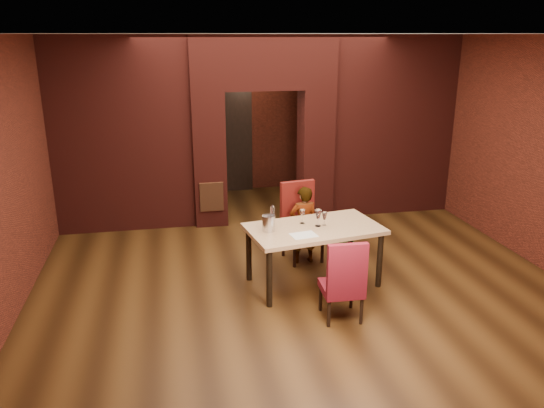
{
  "coord_description": "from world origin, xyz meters",
  "views": [
    {
      "loc": [
        -1.64,
        -6.96,
        3.2
      ],
      "look_at": [
        -0.24,
        0.0,
        0.92
      ],
      "focal_mm": 35.0,
      "sensor_mm": 36.0,
      "label": 1
    }
  ],
  "objects_px": {
    "chair_near": "(342,278)",
    "person_seated": "(303,225)",
    "chair_far": "(303,223)",
    "wine_bucket": "(269,223)",
    "wine_glass_b": "(318,218)",
    "wine_glass_a": "(302,217)",
    "wine_glass_c": "(324,219)",
    "dining_table": "(313,255)",
    "water_bottle": "(273,215)",
    "potted_plant": "(348,240)"
  },
  "relations": [
    {
      "from": "chair_near",
      "to": "wine_bucket",
      "type": "distance_m",
      "value": 1.21
    },
    {
      "from": "chair_near",
      "to": "wine_glass_a",
      "type": "distance_m",
      "value": 1.18
    },
    {
      "from": "chair_far",
      "to": "person_seated",
      "type": "height_order",
      "value": "same"
    },
    {
      "from": "dining_table",
      "to": "wine_glass_b",
      "type": "height_order",
      "value": "wine_glass_b"
    },
    {
      "from": "chair_far",
      "to": "chair_near",
      "type": "height_order",
      "value": "chair_far"
    },
    {
      "from": "wine_glass_a",
      "to": "water_bottle",
      "type": "xyz_separation_m",
      "value": [
        -0.4,
        0.02,
        0.04
      ]
    },
    {
      "from": "potted_plant",
      "to": "person_seated",
      "type": "bearing_deg",
      "value": -163.7
    },
    {
      "from": "dining_table",
      "to": "wine_glass_b",
      "type": "xyz_separation_m",
      "value": [
        0.06,
        0.02,
        0.51
      ]
    },
    {
      "from": "wine_glass_a",
      "to": "wine_glass_b",
      "type": "height_order",
      "value": "wine_glass_b"
    },
    {
      "from": "wine_glass_b",
      "to": "wine_bucket",
      "type": "distance_m",
      "value": 0.67
    },
    {
      "from": "chair_far",
      "to": "water_bottle",
      "type": "height_order",
      "value": "chair_far"
    },
    {
      "from": "chair_near",
      "to": "wine_glass_b",
      "type": "bearing_deg",
      "value": -86.64
    },
    {
      "from": "wine_glass_c",
      "to": "person_seated",
      "type": "bearing_deg",
      "value": 98.37
    },
    {
      "from": "dining_table",
      "to": "wine_glass_c",
      "type": "height_order",
      "value": "wine_glass_c"
    },
    {
      "from": "wine_glass_a",
      "to": "water_bottle",
      "type": "height_order",
      "value": "water_bottle"
    },
    {
      "from": "potted_plant",
      "to": "wine_glass_b",
      "type": "bearing_deg",
      "value": -129.89
    },
    {
      "from": "person_seated",
      "to": "water_bottle",
      "type": "bearing_deg",
      "value": 39.82
    },
    {
      "from": "dining_table",
      "to": "wine_glass_a",
      "type": "bearing_deg",
      "value": 116.83
    },
    {
      "from": "person_seated",
      "to": "water_bottle",
      "type": "height_order",
      "value": "person_seated"
    },
    {
      "from": "chair_near",
      "to": "person_seated",
      "type": "height_order",
      "value": "person_seated"
    },
    {
      "from": "chair_far",
      "to": "wine_bucket",
      "type": "relative_size",
      "value": 5.61
    },
    {
      "from": "wine_bucket",
      "to": "potted_plant",
      "type": "relative_size",
      "value": 0.55
    },
    {
      "from": "dining_table",
      "to": "wine_glass_b",
      "type": "relative_size",
      "value": 7.6
    },
    {
      "from": "chair_near",
      "to": "wine_glass_b",
      "type": "height_order",
      "value": "wine_glass_b"
    },
    {
      "from": "person_seated",
      "to": "wine_bucket",
      "type": "relative_size",
      "value": 5.61
    },
    {
      "from": "dining_table",
      "to": "wine_bucket",
      "type": "relative_size",
      "value": 8.38
    },
    {
      "from": "wine_glass_b",
      "to": "potted_plant",
      "type": "bearing_deg",
      "value": 50.11
    },
    {
      "from": "wine_glass_c",
      "to": "wine_bucket",
      "type": "xyz_separation_m",
      "value": [
        -0.75,
        -0.05,
        0.01
      ]
    },
    {
      "from": "wine_glass_c",
      "to": "wine_glass_a",
      "type": "bearing_deg",
      "value": 152.8
    },
    {
      "from": "wine_glass_c",
      "to": "potted_plant",
      "type": "xyz_separation_m",
      "value": [
        0.68,
        0.91,
        -0.71
      ]
    },
    {
      "from": "chair_near",
      "to": "chair_far",
      "type": "bearing_deg",
      "value": -87.31
    },
    {
      "from": "person_seated",
      "to": "potted_plant",
      "type": "height_order",
      "value": "person_seated"
    },
    {
      "from": "person_seated",
      "to": "wine_glass_b",
      "type": "distance_m",
      "value": 0.77
    },
    {
      "from": "chair_near",
      "to": "wine_bucket",
      "type": "bearing_deg",
      "value": -50.92
    },
    {
      "from": "dining_table",
      "to": "water_bottle",
      "type": "xyz_separation_m",
      "value": [
        -0.51,
        0.18,
        0.54
      ]
    },
    {
      "from": "wine_glass_c",
      "to": "water_bottle",
      "type": "distance_m",
      "value": 0.68
    },
    {
      "from": "wine_glass_a",
      "to": "potted_plant",
      "type": "bearing_deg",
      "value": 39.44
    },
    {
      "from": "chair_far",
      "to": "wine_glass_a",
      "type": "xyz_separation_m",
      "value": [
        -0.18,
        -0.64,
        0.32
      ]
    },
    {
      "from": "dining_table",
      "to": "potted_plant",
      "type": "distance_m",
      "value": 1.27
    },
    {
      "from": "dining_table",
      "to": "chair_near",
      "type": "xyz_separation_m",
      "value": [
        0.08,
        -0.94,
        0.1
      ]
    },
    {
      "from": "water_bottle",
      "to": "chair_far",
      "type": "bearing_deg",
      "value": 47.0
    },
    {
      "from": "chair_far",
      "to": "wine_glass_b",
      "type": "bearing_deg",
      "value": -99.73
    },
    {
      "from": "person_seated",
      "to": "wine_glass_b",
      "type": "bearing_deg",
      "value": 87.53
    },
    {
      "from": "wine_glass_a",
      "to": "wine_glass_b",
      "type": "xyz_separation_m",
      "value": [
        0.17,
        -0.14,
        0.02
      ]
    },
    {
      "from": "chair_far",
      "to": "person_seated",
      "type": "distance_m",
      "value": 0.09
    },
    {
      "from": "dining_table",
      "to": "chair_near",
      "type": "relative_size",
      "value": 1.7
    },
    {
      "from": "chair_far",
      "to": "wine_bucket",
      "type": "distance_m",
      "value": 1.11
    },
    {
      "from": "water_bottle",
      "to": "potted_plant",
      "type": "height_order",
      "value": "water_bottle"
    },
    {
      "from": "wine_glass_a",
      "to": "wine_bucket",
      "type": "xyz_separation_m",
      "value": [
        -0.49,
        -0.19,
        0.01
      ]
    },
    {
      "from": "dining_table",
      "to": "water_bottle",
      "type": "bearing_deg",
      "value": 151.09
    }
  ]
}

